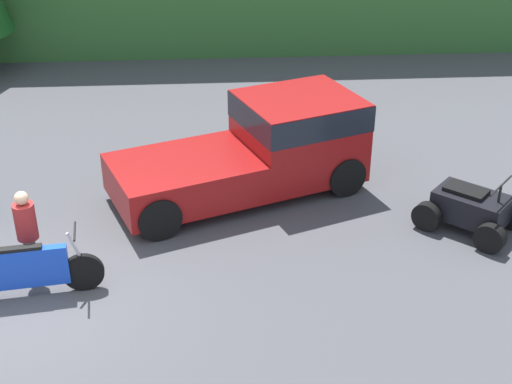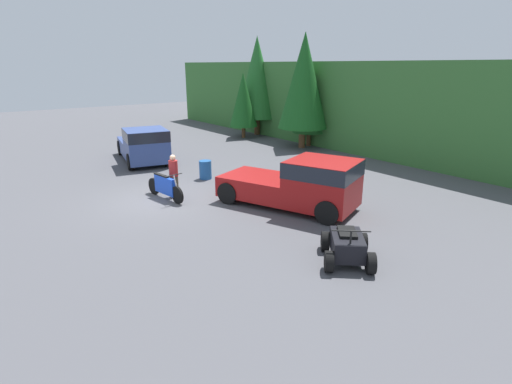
{
  "view_description": "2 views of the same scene",
  "coord_description": "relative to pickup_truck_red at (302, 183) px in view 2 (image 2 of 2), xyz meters",
  "views": [
    {
      "loc": [
        3.15,
        -9.78,
        7.3
      ],
      "look_at": [
        3.94,
        1.92,
        0.95
      ],
      "focal_mm": 50.0,
      "sensor_mm": 36.0,
      "label": 1
    },
    {
      "loc": [
        14.56,
        -6.16,
        5.21
      ],
      "look_at": [
        3.94,
        1.92,
        0.95
      ],
      "focal_mm": 28.0,
      "sensor_mm": 36.0,
      "label": 2
    }
  ],
  "objects": [
    {
      "name": "steel_barrel",
      "position": [
        -5.82,
        -0.76,
        -0.59
      ],
      "size": [
        0.58,
        0.58,
        0.88
      ],
      "color": "#1E5193",
      "rests_on": "ground_plane"
    },
    {
      "name": "tree_mid_left",
      "position": [
        -13.98,
        7.33,
        1.73
      ],
      "size": [
        2.07,
        2.07,
        4.7
      ],
      "color": "brown",
      "rests_on": "ground_plane"
    },
    {
      "name": "tree_mid_right",
      "position": [
        -8.75,
        8.97,
        1.92
      ],
      "size": [
        2.21,
        2.21,
        5.02
      ],
      "color": "brown",
      "rests_on": "ground_plane"
    },
    {
      "name": "pickup_truck_second",
      "position": [
        -10.79,
        -1.74,
        -0.0
      ],
      "size": [
        5.52,
        3.23,
        1.96
      ],
      "rotation": [
        0.0,
        0.0,
        -0.22
      ],
      "color": "#334784",
      "rests_on": "ground_plane"
    },
    {
      "name": "hillside_backdrop",
      "position": [
        -4.26,
        12.16,
        1.68
      ],
      "size": [
        44.0,
        6.0,
        5.43
      ],
      "color": "#387033",
      "rests_on": "ground_plane"
    },
    {
      "name": "ground_plane",
      "position": [
        -4.26,
        -3.84,
        -1.03
      ],
      "size": [
        80.0,
        80.0,
        0.0
      ],
      "primitive_type": "plane",
      "color": "#4C4C51"
    },
    {
      "name": "pickup_truck_red",
      "position": [
        0.0,
        0.0,
        0.0
      ],
      "size": [
        5.67,
        3.89,
        1.96
      ],
      "rotation": [
        0.0,
        0.0,
        0.37
      ],
      "color": "maroon",
      "rests_on": "ground_plane"
    },
    {
      "name": "rider_person",
      "position": [
        -4.27,
        -3.14,
        -0.08
      ],
      "size": [
        0.42,
        0.42,
        1.76
      ],
      "rotation": [
        0.0,
        0.0,
        0.19
      ],
      "color": "brown",
      "rests_on": "ground_plane"
    },
    {
      "name": "tree_left",
      "position": [
        -14.48,
        8.98,
        3.24
      ],
      "size": [
        3.2,
        3.2,
        7.27
      ],
      "color": "brown",
      "rests_on": "ground_plane"
    },
    {
      "name": "dirt_bike",
      "position": [
        -4.2,
        -3.59,
        -0.53
      ],
      "size": [
        2.41,
        0.62,
        1.19
      ],
      "rotation": [
        0.0,
        0.0,
        0.13
      ],
      "color": "black",
      "rests_on": "ground_plane"
    },
    {
      "name": "quad_atv",
      "position": [
        3.86,
        -1.94,
        -0.59
      ],
      "size": [
        2.24,
        2.2,
        1.13
      ],
      "rotation": [
        0.0,
        0.0,
        -0.74
      ],
      "color": "black",
      "rests_on": "ground_plane"
    },
    {
      "name": "tree_right",
      "position": [
        -8.59,
        8.19,
        3.19
      ],
      "size": [
        3.16,
        3.16,
        7.18
      ],
      "color": "brown",
      "rests_on": "ground_plane"
    }
  ]
}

